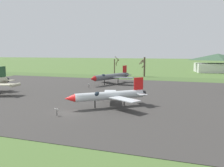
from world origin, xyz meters
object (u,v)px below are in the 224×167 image
(jet_fighter_front_left, at_px, (109,95))
(visitor_building, at_px, (217,63))
(info_placard_front_left, at_px, (57,111))
(info_placard_rear_left, at_px, (89,85))
(jet_fighter_rear_left, at_px, (111,76))

(jet_fighter_front_left, relative_size, visitor_building, 0.58)
(info_placard_front_left, relative_size, info_placard_rear_left, 1.01)
(info_placard_front_left, height_order, jet_fighter_rear_left, jet_fighter_rear_left)
(info_placard_rear_left, relative_size, visitor_building, 0.05)
(jet_fighter_front_left, relative_size, jet_fighter_rear_left, 0.82)
(jet_fighter_front_left, height_order, visitor_building, visitor_building)
(jet_fighter_rear_left, height_order, info_placard_rear_left, jet_fighter_rear_left)
(jet_fighter_rear_left, bearing_deg, info_placard_front_left, -85.10)
(jet_fighter_front_left, height_order, info_placard_rear_left, jet_fighter_front_left)
(jet_fighter_rear_left, xyz_separation_m, visitor_building, (33.10, 50.72, 1.94))
(jet_fighter_rear_left, bearing_deg, jet_fighter_front_left, -72.48)
(jet_fighter_rear_left, distance_m, info_placard_rear_left, 8.79)
(info_placard_front_left, bearing_deg, visitor_building, 70.02)
(jet_fighter_rear_left, bearing_deg, info_placard_rear_left, -111.12)
(info_placard_rear_left, distance_m, visitor_building, 69.15)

